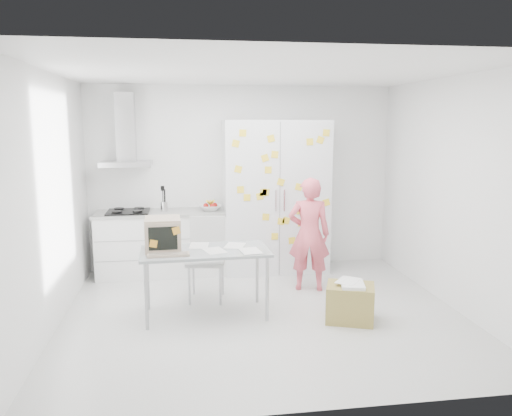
{
  "coord_description": "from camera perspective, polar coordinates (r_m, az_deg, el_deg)",
  "views": [
    {
      "loc": [
        -0.87,
        -5.38,
        2.18
      ],
      "look_at": [
        0.03,
        0.76,
        1.1
      ],
      "focal_mm": 35.0,
      "sensor_mm": 36.0,
      "label": 1
    }
  ],
  "objects": [
    {
      "name": "floor",
      "position": [
        5.87,
        0.82,
        -12.04
      ],
      "size": [
        4.5,
        4.0,
        0.02
      ],
      "primitive_type": "cube",
      "color": "silver",
      "rests_on": "ground"
    },
    {
      "name": "ceiling",
      "position": [
        5.47,
        0.89,
        15.32
      ],
      "size": [
        4.5,
        4.0,
        0.02
      ],
      "primitive_type": "cube",
      "color": "white",
      "rests_on": "walls"
    },
    {
      "name": "tall_cabinet",
      "position": [
        7.26,
        2.24,
        1.3
      ],
      "size": [
        1.5,
        0.68,
        2.2
      ],
      "color": "silver",
      "rests_on": "ground"
    },
    {
      "name": "walls",
      "position": [
        6.21,
        -0.21,
        2.19
      ],
      "size": [
        4.52,
        4.01,
        2.7
      ],
      "color": "white",
      "rests_on": "ground"
    },
    {
      "name": "range_hood",
      "position": [
        7.26,
        -14.64,
        7.8
      ],
      "size": [
        0.7,
        0.48,
        1.01
      ],
      "color": "silver",
      "rests_on": "walls"
    },
    {
      "name": "cardboard_box",
      "position": [
        5.69,
        10.7,
        -10.54
      ],
      "size": [
        0.62,
        0.56,
        0.45
      ],
      "rotation": [
        0.0,
        0.0,
        -0.35
      ],
      "color": "#9B8A43",
      "rests_on": "ground"
    },
    {
      "name": "desk",
      "position": [
        5.62,
        -8.85,
        -3.87
      ],
      "size": [
        1.45,
        0.77,
        1.13
      ],
      "rotation": [
        0.0,
        0.0,
        0.04
      ],
      "color": "gray",
      "rests_on": "ground"
    },
    {
      "name": "counter_run",
      "position": [
        7.29,
        -10.71,
        -3.87
      ],
      "size": [
        1.84,
        0.63,
        1.28
      ],
      "color": "white",
      "rests_on": "ground"
    },
    {
      "name": "person",
      "position": [
        6.49,
        6.08,
        -3.0
      ],
      "size": [
        0.61,
        0.46,
        1.48
      ],
      "primitive_type": "imported",
      "rotation": [
        0.0,
        0.0,
        2.92
      ],
      "color": "#E35867",
      "rests_on": "ground"
    },
    {
      "name": "chair",
      "position": [
        6.23,
        -5.66,
        -5.13
      ],
      "size": [
        0.52,
        0.52,
        1.01
      ],
      "rotation": [
        0.0,
        0.0,
        -0.15
      ],
      "color": "#B8B8B6",
      "rests_on": "ground"
    }
  ]
}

